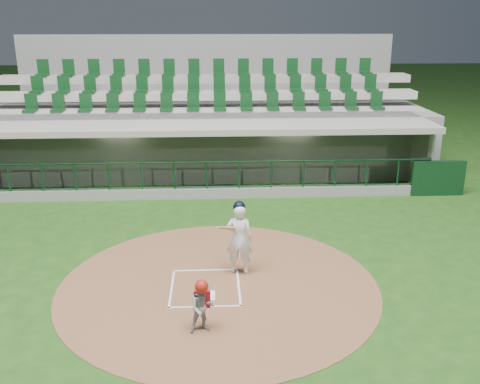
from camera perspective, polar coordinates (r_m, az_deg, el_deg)
The scene contains 8 objects.
ground at distance 12.45m, azimuth -3.70°, elevation -9.51°, with size 120.00×120.00×0.00m, color #1C4112.
dirt_circle at distance 12.27m, azimuth -2.29°, elevation -9.90°, with size 7.20×7.20×0.01m, color brown.
home_plate at distance 11.82m, azimuth -3.74°, elevation -10.99°, with size 0.43×0.43×0.02m, color white.
batter_box_chalk at distance 12.18m, azimuth -3.72°, elevation -10.09°, with size 1.55×1.80×0.01m.
dugout_structure at distance 19.46m, azimuth -3.45°, elevation 3.77°, with size 16.40×3.70×3.00m.
seating_deck at distance 22.37m, azimuth -3.49°, elevation 6.88°, with size 17.00×6.72×5.15m.
batter at distance 12.44m, azimuth -0.10°, elevation -4.87°, with size 0.89×0.91×1.79m.
catcher at distance 10.40m, azimuth -4.06°, elevation -11.99°, with size 0.56×0.47×1.09m.
Camera 1 is at (0.23, -11.03, 5.76)m, focal length 40.00 mm.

